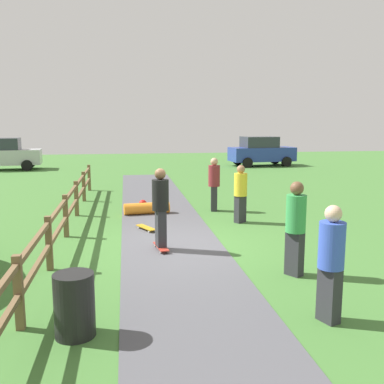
% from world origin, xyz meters
% --- Properties ---
extents(ground_plane, '(60.00, 60.00, 0.00)m').
position_xyz_m(ground_plane, '(0.00, 0.00, 0.00)').
color(ground_plane, '#427533').
extents(asphalt_path, '(2.40, 28.00, 0.02)m').
position_xyz_m(asphalt_path, '(0.00, 0.00, 0.01)').
color(asphalt_path, '#515156').
rests_on(asphalt_path, ground_plane).
extents(wooden_fence, '(0.12, 18.12, 1.10)m').
position_xyz_m(wooden_fence, '(-2.60, 0.00, 0.67)').
color(wooden_fence, brown).
rests_on(wooden_fence, ground_plane).
extents(trash_bin, '(0.56, 0.56, 0.90)m').
position_xyz_m(trash_bin, '(-1.80, -4.18, 0.45)').
color(trash_bin, black).
rests_on(trash_bin, ground_plane).
extents(skater_riding, '(0.43, 0.82, 1.88)m').
position_xyz_m(skater_riding, '(-0.29, -0.28, 1.08)').
color(skater_riding, '#B23326').
rests_on(skater_riding, asphalt_path).
extents(skater_fallen, '(1.47, 1.22, 0.36)m').
position_xyz_m(skater_fallen, '(-0.43, 3.79, 0.20)').
color(skater_fallen, orange).
rests_on(skater_fallen, asphalt_path).
extents(skateboard_loose, '(0.54, 0.80, 0.08)m').
position_xyz_m(skateboard_loose, '(-0.54, 1.61, 0.09)').
color(skateboard_loose, '#BF8C19').
rests_on(skateboard_loose, asphalt_path).
extents(bystander_maroon, '(0.43, 0.43, 1.76)m').
position_xyz_m(bystander_maroon, '(1.81, 3.97, 0.97)').
color(bystander_maroon, '#2D2D33').
rests_on(bystander_maroon, ground_plane).
extents(bystander_yellow, '(0.52, 0.52, 1.69)m').
position_xyz_m(bystander_yellow, '(2.24, 2.19, 0.93)').
color(bystander_yellow, '#2D2D33').
rests_on(bystander_yellow, ground_plane).
extents(bystander_blue, '(0.49, 0.49, 1.77)m').
position_xyz_m(bystander_blue, '(1.88, -4.29, 0.98)').
color(bystander_blue, '#2D2D33').
rests_on(bystander_blue, ground_plane).
extents(bystander_green, '(0.52, 0.52, 1.83)m').
position_xyz_m(bystander_green, '(2.12, -2.31, 1.02)').
color(bystander_green, '#2D2D33').
rests_on(bystander_green, ground_plane).
extents(parked_car_blue, '(4.35, 2.33, 1.92)m').
position_xyz_m(parked_car_blue, '(7.80, 17.91, 0.96)').
color(parked_car_blue, '#283D99').
rests_on(parked_car_blue, ground_plane).
extents(parked_car_silver, '(4.33, 2.29, 1.92)m').
position_xyz_m(parked_car_silver, '(-8.32, 17.91, 0.96)').
color(parked_car_silver, '#B7B7BC').
rests_on(parked_car_silver, ground_plane).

